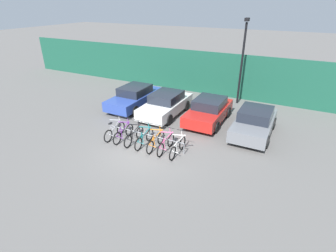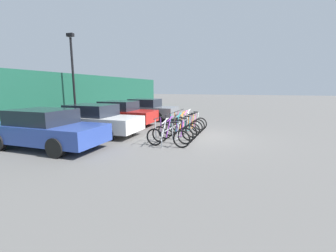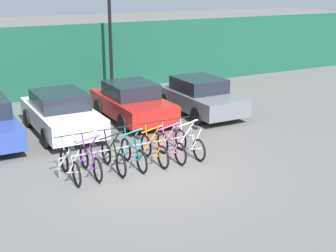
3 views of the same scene
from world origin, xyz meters
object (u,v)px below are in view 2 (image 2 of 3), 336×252
at_px(bicycle_teal, 181,128).
at_px(car_blue, 45,129).
at_px(car_white, 94,120).
at_px(bicycle_purple, 172,134).
at_px(bicycle_pink, 188,124).
at_px(lamp_post, 73,73).
at_px(car_grey, 146,109).
at_px(bicycle_black, 177,131).
at_px(bicycle_orange, 185,126).
at_px(bicycle_white, 190,122).
at_px(bike_rack, 178,126).
at_px(car_red, 120,113).
at_px(bicycle_silver, 168,137).

bearing_deg(bicycle_teal, car_blue, 131.37).
bearing_deg(bicycle_teal, car_white, 105.06).
bearing_deg(bicycle_purple, bicycle_pink, -3.03).
bearing_deg(lamp_post, car_grey, -66.06).
distance_m(bicycle_black, bicycle_orange, 1.24).
bearing_deg(bicycle_white, car_grey, 53.32).
bearing_deg(bicycle_orange, lamp_post, 72.73).
height_order(bicycle_purple, lamp_post, lamp_post).
height_order(bike_rack, bicycle_white, bicycle_white).
relative_size(bicycle_purple, car_white, 0.40).
bearing_deg(bicycle_orange, bike_rack, 163.43).
bearing_deg(car_red, lamp_post, 78.61).
height_order(bicycle_teal, bicycle_pink, same).
height_order(bicycle_teal, lamp_post, lamp_post).
height_order(bicycle_white, car_red, car_red).
bearing_deg(car_white, bicycle_black, -86.10).
relative_size(bicycle_black, bicycle_white, 1.00).
bearing_deg(lamp_post, bicycle_black, -111.87).
height_order(car_red, lamp_post, lamp_post).
xyz_separation_m(bicycle_silver, bicycle_teal, (1.79, 0.00, 0.00)).
bearing_deg(lamp_post, bicycle_silver, -118.88).
distance_m(car_white, car_red, 2.70).
height_order(car_white, car_grey, same).
bearing_deg(bicycle_pink, bike_rack, 170.87).
relative_size(bicycle_orange, car_grey, 0.42).
relative_size(bicycle_pink, car_white, 0.40).
xyz_separation_m(bicycle_pink, lamp_post, (1.42, 7.97, 2.72)).
height_order(bicycle_black, car_white, car_white).
distance_m(bicycle_teal, car_blue, 5.33).
xyz_separation_m(bicycle_white, lamp_post, (0.80, 7.97, 2.72)).
relative_size(bicycle_pink, car_blue, 0.39).
relative_size(car_blue, lamp_post, 0.79).
relative_size(bike_rack, bicycle_purple, 2.42).
bearing_deg(car_red, bicycle_teal, -113.85).
height_order(bike_rack, bicycle_pink, bicycle_pink).
height_order(bike_rack, lamp_post, lamp_post).
bearing_deg(car_blue, lamp_post, 32.84).
distance_m(car_white, car_grey, 5.36).
xyz_separation_m(bicycle_pink, car_blue, (-4.51, 4.15, 0.31)).
relative_size(bicycle_purple, bicycle_teal, 1.00).
bearing_deg(bicycle_purple, bicycle_teal, -3.03).
xyz_separation_m(bicycle_silver, car_grey, (6.29, 3.72, 0.31)).
height_order(bicycle_silver, lamp_post, lamp_post).
distance_m(bicycle_teal, car_red, 4.54).
height_order(bicycle_silver, bicycle_teal, same).
xyz_separation_m(bike_rack, bicycle_black, (-0.60, -0.15, -0.11)).
relative_size(bicycle_white, car_white, 0.40).
relative_size(bicycle_silver, lamp_post, 0.31).
bearing_deg(bicycle_white, bicycle_black, 179.24).
xyz_separation_m(bicycle_white, car_red, (0.03, 4.14, 0.31)).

